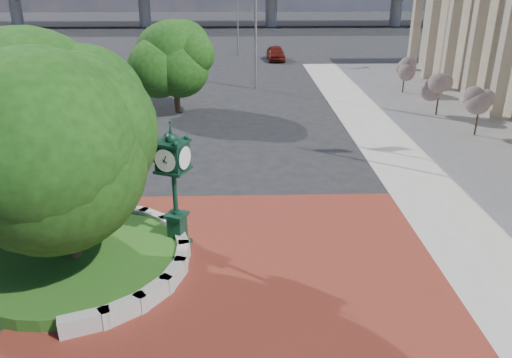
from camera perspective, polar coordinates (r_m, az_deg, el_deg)
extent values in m
plane|color=black|center=(15.60, -1.68, -9.70)|extent=(200.00, 200.00, 0.00)
cube|color=maroon|center=(14.76, -1.66, -11.72)|extent=(12.00, 12.00, 0.04)
cube|color=#9E9B93|center=(13.58, -18.99, -15.32)|extent=(1.29, 0.76, 0.54)
cube|color=#9E9B93|center=(13.72, -14.93, -14.34)|extent=(1.20, 1.04, 0.54)
cube|color=#9E9B93|center=(14.14, -11.59, -12.74)|extent=(1.00, 1.22, 0.54)
cube|color=#9E9B93|center=(14.78, -9.39, -10.82)|extent=(0.71, 1.30, 0.54)
cube|color=#9E9B93|center=(15.57, -8.41, -8.87)|extent=(0.35, 1.25, 0.54)
cube|color=#9E9B93|center=(16.41, -8.57, -7.10)|extent=(0.71, 1.30, 0.54)
cube|color=#9E9B93|center=(17.22, -9.69, -5.65)|extent=(1.00, 1.22, 0.54)
cube|color=#9E9B93|center=(17.94, -11.54, -4.58)|extent=(1.20, 1.04, 0.54)
cube|color=#9E9B93|center=(18.51, -13.93, -3.90)|extent=(1.29, 0.76, 0.54)
cylinder|color=#1A4915|center=(16.30, -19.77, -8.83)|extent=(6.10, 6.10, 0.40)
cylinder|color=#9E9B93|center=(90.41, -25.79, 17.26)|extent=(1.80, 1.80, 6.00)
cylinder|color=#9E9B93|center=(84.68, -12.65, 18.64)|extent=(1.80, 1.80, 6.00)
cylinder|color=#9E9B93|center=(83.48, 1.75, 19.09)|extent=(1.80, 1.80, 6.00)
cylinder|color=#9E9B93|center=(86.99, 15.76, 18.46)|extent=(1.80, 1.80, 6.00)
cylinder|color=#38281C|center=(15.87, -20.19, -6.10)|extent=(0.36, 0.36, 2.17)
sphere|color=#183A0F|center=(14.84, -21.56, 2.91)|extent=(5.20, 5.20, 5.20)
cylinder|color=#38281C|center=(32.29, -9.02, 9.24)|extent=(0.36, 0.36, 1.92)
sphere|color=#183A0F|center=(31.84, -9.28, 13.23)|extent=(4.40, 4.40, 4.40)
cube|color=black|center=(16.71, -8.86, -7.32)|extent=(0.93, 0.93, 0.14)
cube|color=black|center=(16.45, -8.98, -5.66)|extent=(0.64, 0.64, 0.97)
cube|color=black|center=(16.21, -9.08, -4.07)|extent=(0.81, 0.81, 0.11)
cylinder|color=black|center=(15.87, -9.26, -1.48)|extent=(0.15, 0.15, 1.50)
cube|color=black|center=(15.42, -9.54, 2.60)|extent=(1.04, 1.04, 0.80)
cylinder|color=white|center=(15.09, -10.33, 2.08)|extent=(0.67, 0.32, 0.71)
cylinder|color=white|center=(15.75, -8.79, 3.09)|extent=(0.67, 0.32, 0.71)
cylinder|color=white|center=(15.62, -10.86, 2.77)|extent=(0.32, 0.67, 0.71)
cylinder|color=white|center=(15.22, -8.19, 2.41)|extent=(0.32, 0.67, 0.71)
sphere|color=black|center=(15.24, -9.67, 4.53)|extent=(0.39, 0.39, 0.39)
cone|color=black|center=(15.15, -9.75, 5.58)|extent=(0.16, 0.16, 0.44)
imported|color=#53120B|center=(51.32, 2.27, 14.18)|extent=(1.79, 4.18, 1.41)
cylinder|color=slate|center=(37.85, -0.04, 17.92)|extent=(0.18, 0.18, 10.33)
cylinder|color=slate|center=(53.80, -2.13, 18.50)|extent=(0.16, 0.16, 8.72)
cylinder|color=#38281C|center=(29.71, 23.84, 5.65)|extent=(0.10, 0.10, 1.20)
sphere|color=#C663A3|center=(29.46, 24.15, 7.51)|extent=(1.20, 1.20, 1.20)
cylinder|color=#38281C|center=(33.12, 19.99, 7.84)|extent=(0.10, 0.10, 1.20)
sphere|color=#C663A3|center=(32.90, 20.22, 9.52)|extent=(1.20, 1.20, 1.20)
cylinder|color=#38281C|center=(38.71, 16.48, 10.28)|extent=(0.10, 0.10, 1.20)
sphere|color=#C663A3|center=(38.52, 16.65, 11.73)|extent=(1.20, 1.20, 1.20)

